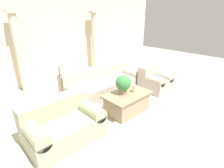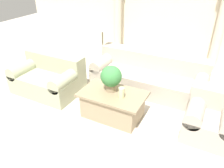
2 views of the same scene
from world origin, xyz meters
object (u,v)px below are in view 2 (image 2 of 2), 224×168
at_px(potted_plant, 111,77).
at_px(floor_lamp, 102,29).
at_px(armchair, 212,117).
at_px(sofa_long, 149,76).
at_px(coffee_table, 113,104).
at_px(loveseat, 49,77).

height_order(potted_plant, floor_lamp, floor_lamp).
distance_m(floor_lamp, armchair, 2.99).
height_order(sofa_long, coffee_table, sofa_long).
xyz_separation_m(coffee_table, potted_plant, (-0.07, 0.08, 0.51)).
distance_m(coffee_table, armchair, 1.68).
distance_m(loveseat, potted_plant, 1.65).
distance_m(sofa_long, floor_lamp, 1.52).
bearing_deg(loveseat, coffee_table, -6.60).
relative_size(loveseat, armchair, 1.68).
bearing_deg(loveseat, sofa_long, 29.30).
relative_size(sofa_long, coffee_table, 2.12).
height_order(floor_lamp, armchair, floor_lamp).
bearing_deg(sofa_long, potted_plant, -105.06).
distance_m(coffee_table, floor_lamp, 1.97).
xyz_separation_m(sofa_long, floor_lamp, (-1.25, 0.16, 0.85)).
bearing_deg(loveseat, potted_plant, -4.17).
bearing_deg(loveseat, floor_lamp, 61.91).
height_order(coffee_table, potted_plant, potted_plant).
bearing_deg(coffee_table, floor_lamp, 125.18).
bearing_deg(sofa_long, armchair, -34.23).
relative_size(sofa_long, loveseat, 1.73).
relative_size(loveseat, coffee_table, 1.22).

